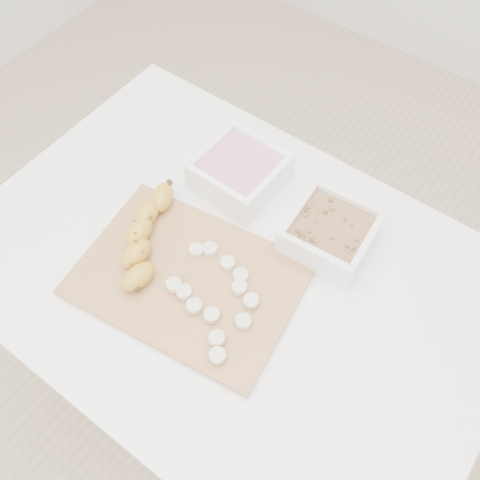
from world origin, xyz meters
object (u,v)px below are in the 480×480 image
Objects in this scene: banana at (146,237)px; bowl_yogurt at (240,172)px; bowl_granola at (330,233)px; cutting_board at (188,279)px; table at (231,292)px.

bowl_yogurt is at bearing 62.37° from banana.
cutting_board is at bearing -126.58° from bowl_granola.
banana is (-0.11, 0.01, 0.03)m from cutting_board.
banana is (-0.27, -0.21, -0.00)m from bowl_granola.
bowl_granola reaches higher than table.
bowl_yogurt reaches higher than cutting_board.
banana is at bearing 173.83° from cutting_board.
bowl_granola reaches higher than cutting_board.
bowl_yogurt is 0.41× the size of cutting_board.
cutting_board is (0.06, -0.24, -0.03)m from bowl_yogurt.
bowl_granola is 0.41× the size of cutting_board.
banana is at bearing -160.63° from table.
table is 0.21m from banana.
bowl_granola reaches higher than banana.
table is at bearing -58.63° from bowl_yogurt.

